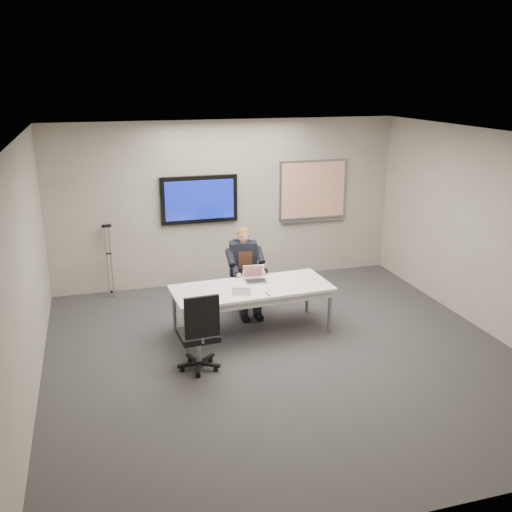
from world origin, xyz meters
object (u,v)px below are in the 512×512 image
object	(u,v)px
office_chair_far	(243,289)
seated_person	(246,280)
office_chair_near	(200,346)
laptop	(255,277)
conference_table	(252,292)

from	to	relation	value
office_chair_far	seated_person	bearing A→B (deg)	-69.33
office_chair_near	laptop	xyz separation A→B (m)	(1.03, 1.13, 0.41)
office_chair_far	seated_person	xyz separation A→B (m)	(-0.02, -0.23, 0.24)
seated_person	conference_table	bearing A→B (deg)	-91.72
office_chair_far	laptop	bearing A→B (deg)	-66.51
office_chair_far	seated_person	size ratio (longest dim) A/B	0.71
laptop	conference_table	bearing A→B (deg)	-110.69
conference_table	office_chair_far	size ratio (longest dim) A/B	2.43
office_chair_far	seated_person	distance (m)	0.33
laptop	seated_person	bearing A→B (deg)	95.43
office_chair_far	laptop	distance (m)	0.83
conference_table	laptop	xyz separation A→B (m)	(0.11, 0.23, 0.13)
seated_person	laptop	world-z (taller)	seated_person
office_chair_near	conference_table	bearing A→B (deg)	-138.96
conference_table	seated_person	distance (m)	0.71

